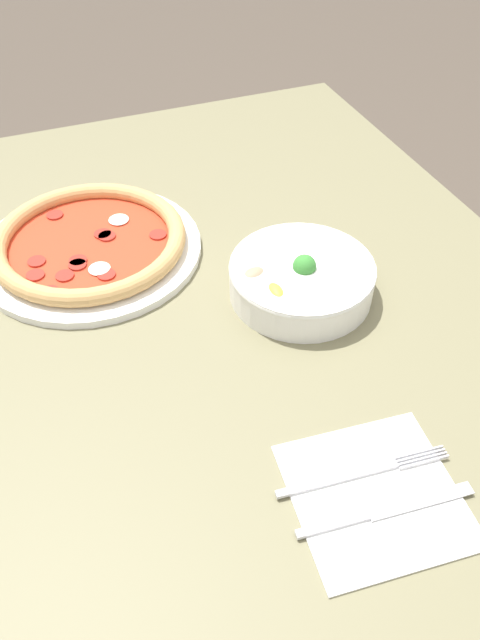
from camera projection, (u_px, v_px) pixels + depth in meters
name	position (u px, v px, depth m)	size (l,w,h in m)	color
ground_plane	(214.00, 546.00, 1.38)	(8.00, 8.00, 0.00)	#4C4238
dining_table	(201.00, 349.00, 0.94)	(1.17, 0.98, 0.73)	#706B4C
pizza	(90.00, 243.00, 0.93)	(0.33, 0.33, 0.04)	white
bowl	(301.00, 277.00, 0.86)	(0.20, 0.20, 0.07)	white
napkin	(375.00, 495.00, 0.65)	(0.19, 0.19, 0.00)	white
fork	(361.00, 473.00, 0.66)	(0.03, 0.20, 0.00)	silver
knife	(378.00, 513.00, 0.63)	(0.03, 0.19, 0.01)	silver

